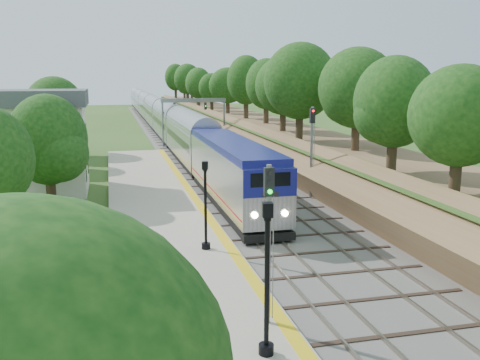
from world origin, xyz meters
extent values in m
cube|color=#4C4944|center=(2.00, 60.00, 0.06)|extent=(9.50, 170.00, 0.12)
cube|color=gray|center=(-0.72, 60.00, 0.20)|extent=(0.08, 170.00, 0.16)
cube|color=gray|center=(0.72, 60.00, 0.20)|extent=(0.08, 170.00, 0.16)
cube|color=gray|center=(3.28, 60.00, 0.20)|extent=(0.08, 170.00, 0.16)
cube|color=gray|center=(4.72, 60.00, 0.20)|extent=(0.08, 170.00, 0.16)
cube|color=#ADA28C|center=(-5.20, 16.00, 0.19)|extent=(6.40, 68.00, 0.38)
cube|color=gold|center=(-2.35, 16.00, 0.39)|extent=(0.55, 68.00, 0.01)
cube|color=brown|center=(11.50, 60.00, 1.50)|extent=(9.00, 170.00, 3.00)
cube|color=brown|center=(7.60, 60.00, 1.30)|extent=(4.47, 170.00, 4.54)
cylinder|color=#332316|center=(10.00, 10.00, 4.31)|extent=(0.60, 0.60, 2.62)
sphere|color=#0E350E|center=(10.00, 10.00, 7.88)|extent=(5.70, 5.70, 5.70)
cylinder|color=#332316|center=(10.00, 60.00, 4.31)|extent=(0.60, 0.60, 2.62)
sphere|color=#0E350E|center=(10.00, 60.00, 7.88)|extent=(5.70, 5.70, 5.70)
cylinder|color=#332316|center=(10.00, 110.00, 4.31)|extent=(0.60, 0.60, 2.62)
sphere|color=#0E350E|center=(10.00, 110.00, 7.88)|extent=(5.70, 5.70, 5.70)
cube|color=silver|center=(-14.00, 30.00, 3.40)|extent=(8.00, 6.00, 6.80)
cube|color=#494C50|center=(-14.00, 30.00, 7.40)|extent=(8.60, 6.60, 1.20)
cube|color=black|center=(-9.99, 28.20, 1.80)|extent=(0.05, 1.10, 1.30)
cube|color=black|center=(-9.99, 31.80, 1.80)|extent=(0.05, 1.10, 1.30)
cube|color=black|center=(-9.99, 28.20, 4.60)|extent=(0.05, 1.10, 1.30)
cube|color=black|center=(-9.99, 31.80, 4.60)|extent=(0.05, 1.10, 1.30)
cylinder|color=slate|center=(-1.50, 55.00, 3.10)|extent=(0.24, 0.24, 6.20)
cylinder|color=slate|center=(6.50, 55.00, 3.10)|extent=(0.24, 0.24, 6.20)
cube|color=slate|center=(2.50, 55.00, 5.95)|extent=(8.40, 0.25, 0.50)
cube|color=black|center=(0.00, 54.85, 5.20)|extent=(0.30, 0.20, 0.90)
cube|color=black|center=(4.00, 54.85, 5.20)|extent=(0.30, 0.20, 0.90)
cylinder|color=#332316|center=(-12.00, 26.00, 1.22)|extent=(0.60, 0.60, 2.45)
sphere|color=#0E350E|center=(-12.00, 26.00, 4.55)|extent=(5.32, 5.32, 5.32)
cylinder|color=#332316|center=(-12.00, 42.00, 1.22)|extent=(0.60, 0.60, 2.45)
sphere|color=#0E350E|center=(-12.00, 42.00, 4.55)|extent=(5.32, 5.32, 5.32)
cube|color=black|center=(0.00, 21.80, 0.58)|extent=(2.73, 17.12, 0.59)
cube|color=#B7BAC1|center=(0.00, 21.80, 2.56)|extent=(2.97, 17.83, 3.37)
cube|color=navy|center=(0.00, 21.80, 4.46)|extent=(2.85, 17.12, 0.44)
cube|color=navy|center=(0.00, 12.86, 3.50)|extent=(2.94, 0.10, 1.49)
cube|color=black|center=(0.00, 12.82, 3.70)|extent=(2.18, 0.06, 0.74)
cube|color=#AF101E|center=(0.00, 21.80, 1.42)|extent=(2.99, 17.47, 0.10)
cube|color=#B7BAC1|center=(0.00, 41.22, 2.21)|extent=(2.97, 19.81, 3.86)
cube|color=#B7BAC1|center=(0.00, 61.63, 2.21)|extent=(2.97, 19.81, 3.86)
cube|color=#B7BAC1|center=(0.00, 82.04, 2.21)|extent=(2.97, 19.81, 3.86)
cube|color=#B7BAC1|center=(0.00, 102.45, 2.21)|extent=(2.97, 19.81, 3.86)
cube|color=#B7BAC1|center=(0.00, 122.87, 2.21)|extent=(2.97, 19.81, 3.86)
cube|color=#B7BAC1|center=(0.00, 143.28, 2.21)|extent=(2.97, 19.81, 3.86)
cylinder|color=black|center=(-3.57, 1.42, 0.55)|extent=(0.49, 0.49, 0.33)
cylinder|color=black|center=(-3.57, 1.42, 2.71)|extent=(0.16, 0.16, 4.33)
cube|color=black|center=(-3.57, 1.42, 5.10)|extent=(0.36, 0.36, 0.44)
cube|color=silver|center=(-3.57, 1.42, 5.10)|extent=(0.26, 0.26, 0.33)
cylinder|color=black|center=(-3.58, 12.22, 0.53)|extent=(0.45, 0.45, 0.30)
cylinder|color=black|center=(-3.58, 12.22, 2.51)|extent=(0.14, 0.14, 3.96)
cube|color=black|center=(-3.58, 12.22, 4.69)|extent=(0.36, 0.36, 0.41)
cube|color=silver|center=(-3.58, 12.22, 4.69)|extent=(0.25, 0.25, 0.30)
cylinder|color=slate|center=(-2.90, 3.53, 3.25)|extent=(0.18, 0.18, 5.73)
cube|color=black|center=(-2.90, 3.53, 5.52)|extent=(0.34, 0.22, 0.99)
cylinder|color=#0CE526|center=(-2.90, 3.40, 5.52)|extent=(0.16, 0.06, 0.16)
cylinder|color=slate|center=(6.20, 22.90, 3.49)|extent=(0.20, 0.20, 6.75)
cube|color=black|center=(6.20, 22.90, 6.22)|extent=(0.37, 0.24, 1.09)
cylinder|color=#FF0C0C|center=(6.20, 22.76, 6.22)|extent=(0.17, 0.07, 0.17)
camera|label=1|loc=(-8.07, -13.52, 9.07)|focal=40.00mm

